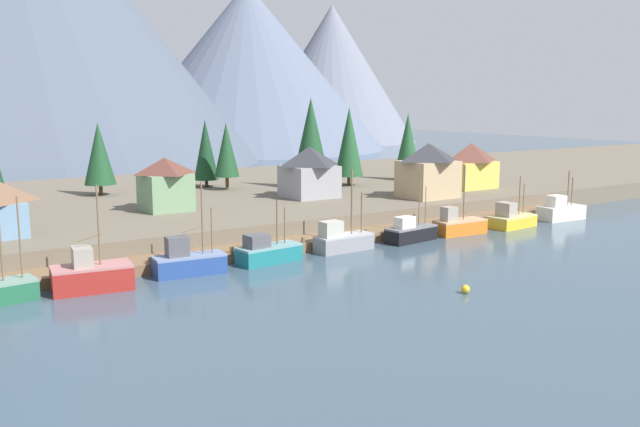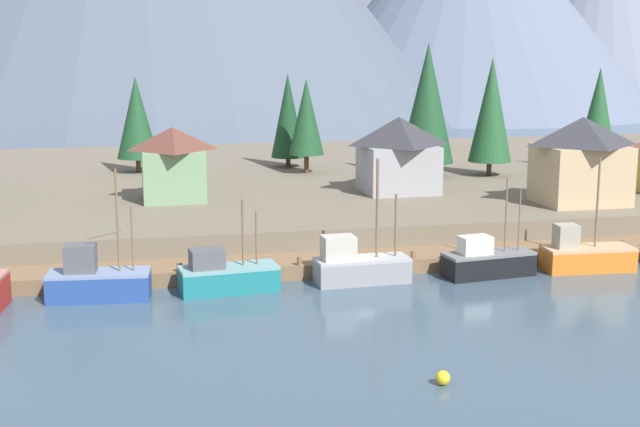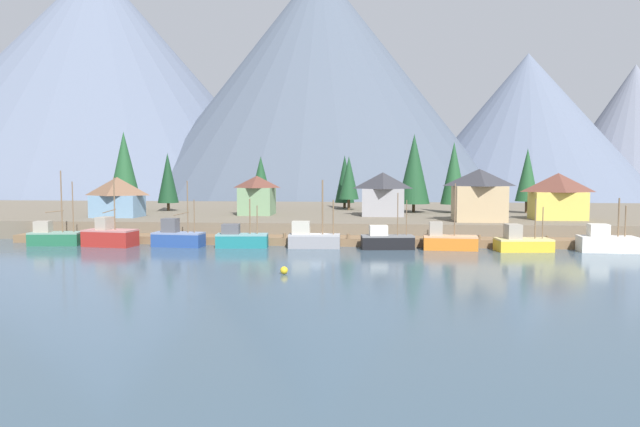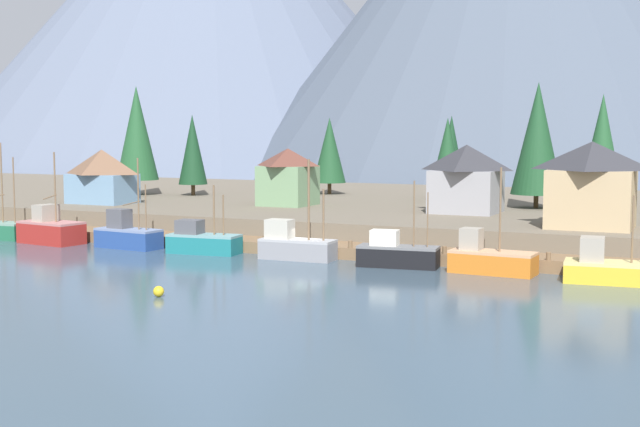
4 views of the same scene
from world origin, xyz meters
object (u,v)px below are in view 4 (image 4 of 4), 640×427
object	(u,v)px
fishing_boat_teal	(202,241)
conifer_back_right	(447,151)
fishing_boat_blue	(127,235)
conifer_mid_left	(137,133)
house_green	(288,176)
conifer_mid_right	(602,146)
fishing_boat_yellow	(608,268)
fishing_boat_red	(51,230)
channel_buoy	(159,291)
house_blue	(102,176)
fishing_boat_grey	(295,245)
house_tan	(591,184)
fishing_boat_black	(396,254)
conifer_back_left	(330,150)
fishing_boat_orange	(490,259)
conifer_near_right	(537,138)
conifer_far_left	(193,150)
conifer_centre	(451,152)
house_grey	(466,178)

from	to	relation	value
fishing_boat_teal	conifer_back_right	size ratio (longest dim) A/B	0.67
fishing_boat_blue	conifer_mid_left	xyz separation A→B (m)	(-18.57, 26.33, 9.17)
house_green	conifer_mid_right	size ratio (longest dim) A/B	0.53
fishing_boat_teal	fishing_boat_yellow	xyz separation A→B (m)	(33.63, -0.30, -0.05)
fishing_boat_red	conifer_back_right	size ratio (longest dim) A/B	0.90
fishing_boat_yellow	channel_buoy	world-z (taller)	fishing_boat_yellow
house_green	conifer_back_right	world-z (taller)	conifer_back_right
conifer_mid_left	conifer_mid_right	distance (m)	56.30
house_blue	conifer_mid_left	size ratio (longest dim) A/B	0.53
fishing_boat_grey	house_tan	xyz separation A→B (m)	(21.99, 11.32, 5.01)
fishing_boat_red	fishing_boat_yellow	bearing A→B (deg)	7.90
fishing_boat_black	conifer_back_right	xyz separation A→B (m)	(-5.90, 33.32, 7.23)
fishing_boat_black	house_green	bearing A→B (deg)	127.10
fishing_boat_red	fishing_boat_teal	distance (m)	16.58
conifer_mid_left	conifer_back_left	distance (m)	24.55
fishing_boat_orange	conifer_near_right	distance (m)	29.65
house_blue	conifer_back_right	bearing A→B (deg)	29.41
fishing_boat_yellow	conifer_far_left	bearing A→B (deg)	145.87
conifer_centre	conifer_mid_left	bearing A→B (deg)	-162.31
fishing_boat_red	house_blue	xyz separation A→B (m)	(-5.66, 14.53, 4.33)
fishing_boat_teal	house_tan	bearing A→B (deg)	14.94
fishing_boat_grey	conifer_back_left	distance (m)	40.41
fishing_boat_black	conifer_centre	size ratio (longest dim) A/B	0.68
fishing_boat_red	fishing_boat_blue	world-z (taller)	fishing_boat_red
fishing_boat_black	fishing_boat_orange	size ratio (longest dim) A/B	0.85
fishing_boat_blue	conifer_far_left	size ratio (longest dim) A/B	0.80
fishing_boat_teal	conifer_mid_left	xyz separation A→B (m)	(-26.61, 26.37, 9.28)
conifer_back_right	fishing_boat_teal	bearing A→B (deg)	-109.72
conifer_centre	conifer_mid_right	bearing A→B (deg)	-29.23
fishing_boat_orange	house_tan	distance (m)	13.76
fishing_boat_blue	channel_buoy	bearing A→B (deg)	-42.12
conifer_mid_left	conifer_back_right	distance (m)	39.25
fishing_boat_yellow	house_grey	world-z (taller)	house_grey
fishing_boat_orange	house_grey	bearing A→B (deg)	113.58
conifer_mid_left	conifer_back_left	xyz separation A→B (m)	(21.70, 11.27, -2.19)
fishing_boat_orange	conifer_back_left	world-z (taller)	conifer_back_left
fishing_boat_yellow	house_tan	distance (m)	13.27
fishing_boat_red	house_grey	bearing A→B (deg)	39.02
fishing_boat_red	fishing_boat_teal	size ratio (longest dim) A/B	1.33
fishing_boat_red	conifer_far_left	distance (m)	29.87
fishing_boat_black	house_blue	distance (m)	42.72
house_blue	conifer_mid_right	distance (m)	53.81
conifer_mid_right	channel_buoy	distance (m)	51.26
conifer_near_right	conifer_far_left	world-z (taller)	conifer_near_right
fishing_boat_black	conifer_back_right	distance (m)	34.60
fishing_boat_blue	conifer_mid_right	size ratio (longest dim) A/B	0.69
conifer_back_right	fishing_boat_yellow	bearing A→B (deg)	-57.22
fishing_boat_yellow	conifer_back_right	size ratio (longest dim) A/B	0.68
fishing_boat_teal	conifer_back_right	world-z (taller)	conifer_back_right
fishing_boat_blue	house_grey	size ratio (longest dim) A/B	1.21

